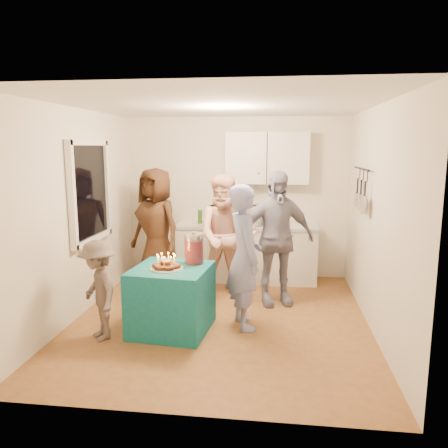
# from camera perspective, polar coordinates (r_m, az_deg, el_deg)

# --- Properties ---
(floor) EXTENTS (4.00, 4.00, 0.00)m
(floor) POSITION_cam_1_polar(r_m,az_deg,el_deg) (5.58, -0.45, -12.34)
(floor) COLOR brown
(floor) RESTS_ON ground
(ceiling) EXTENTS (4.00, 4.00, 0.00)m
(ceiling) POSITION_cam_1_polar(r_m,az_deg,el_deg) (5.18, -0.49, 15.29)
(ceiling) COLOR white
(ceiling) RESTS_ON floor
(back_wall) EXTENTS (3.60, 3.60, 0.00)m
(back_wall) POSITION_cam_1_polar(r_m,az_deg,el_deg) (7.20, 1.61, 3.46)
(back_wall) COLOR silver
(back_wall) RESTS_ON floor
(left_wall) EXTENTS (4.00, 4.00, 0.00)m
(left_wall) POSITION_cam_1_polar(r_m,az_deg,el_deg) (5.74, -18.57, 1.25)
(left_wall) COLOR silver
(left_wall) RESTS_ON floor
(right_wall) EXTENTS (4.00, 4.00, 0.00)m
(right_wall) POSITION_cam_1_polar(r_m,az_deg,el_deg) (5.30, 19.19, 0.52)
(right_wall) COLOR silver
(right_wall) RESTS_ON floor
(window_night) EXTENTS (0.04, 1.00, 1.20)m
(window_night) POSITION_cam_1_polar(r_m,az_deg,el_deg) (5.97, -17.21, 4.06)
(window_night) COLOR black
(window_night) RESTS_ON left_wall
(counter) EXTENTS (2.20, 0.58, 0.86)m
(counter) POSITION_cam_1_polar(r_m,az_deg,el_deg) (7.04, 2.97, -3.90)
(counter) COLOR white
(counter) RESTS_ON floor
(countertop) EXTENTS (2.24, 0.62, 0.05)m
(countertop) POSITION_cam_1_polar(r_m,az_deg,el_deg) (6.95, 3.00, -0.25)
(countertop) COLOR beige
(countertop) RESTS_ON counter
(upper_cabinet) EXTENTS (1.30, 0.30, 0.80)m
(upper_cabinet) POSITION_cam_1_polar(r_m,az_deg,el_deg) (6.97, 5.66, 8.56)
(upper_cabinet) COLOR white
(upper_cabinet) RESTS_ON back_wall
(pot_rack) EXTENTS (0.12, 1.00, 0.60)m
(pot_rack) POSITION_cam_1_polar(r_m,az_deg,el_deg) (5.93, 17.21, 4.51)
(pot_rack) COLOR black
(pot_rack) RESTS_ON right_wall
(microwave) EXTENTS (0.56, 0.40, 0.30)m
(microwave) POSITION_cam_1_polar(r_m,az_deg,el_deg) (6.92, 2.80, 1.16)
(microwave) COLOR white
(microwave) RESTS_ON countertop
(party_table) EXTENTS (0.93, 0.93, 0.76)m
(party_table) POSITION_cam_1_polar(r_m,az_deg,el_deg) (5.19, -6.85, -9.71)
(party_table) COLOR #10616A
(party_table) RESTS_ON floor
(donut_cake) EXTENTS (0.38, 0.38, 0.18)m
(donut_cake) POSITION_cam_1_polar(r_m,az_deg,el_deg) (5.00, -7.55, -4.84)
(donut_cake) COLOR #381C0C
(donut_cake) RESTS_ON party_table
(punch_jar) EXTENTS (0.22, 0.22, 0.34)m
(punch_jar) POSITION_cam_1_polar(r_m,az_deg,el_deg) (5.18, -3.94, -3.32)
(punch_jar) COLOR #B10E1E
(punch_jar) RESTS_ON party_table
(man_birthday) EXTENTS (0.60, 0.73, 1.71)m
(man_birthday) POSITION_cam_1_polar(r_m,az_deg,el_deg) (5.14, 2.66, -4.31)
(man_birthday) COLOR #8A92CA
(man_birthday) RESTS_ON floor
(woman_back_left) EXTENTS (1.06, 0.94, 1.82)m
(woman_back_left) POSITION_cam_1_polar(r_m,az_deg,el_deg) (6.74, -8.84, -0.48)
(woman_back_left) COLOR brown
(woman_back_left) RESTS_ON floor
(woman_back_center) EXTENTS (0.90, 0.72, 1.76)m
(woman_back_center) POSITION_cam_1_polar(r_m,az_deg,el_deg) (6.13, 0.32, -1.67)
(woman_back_center) COLOR #E58977
(woman_back_center) RESTS_ON floor
(woman_back_right) EXTENTS (1.16, 0.75, 1.83)m
(woman_back_right) POSITION_cam_1_polar(r_m,az_deg,el_deg) (5.92, 6.71, -1.85)
(woman_back_right) COLOR #121037
(woman_back_right) RESTS_ON floor
(child_near_left) EXTENTS (0.79, 0.83, 1.12)m
(child_near_left) POSITION_cam_1_polar(r_m,az_deg,el_deg) (5.07, -16.09, -8.33)
(child_near_left) COLOR #514441
(child_near_left) RESTS_ON floor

